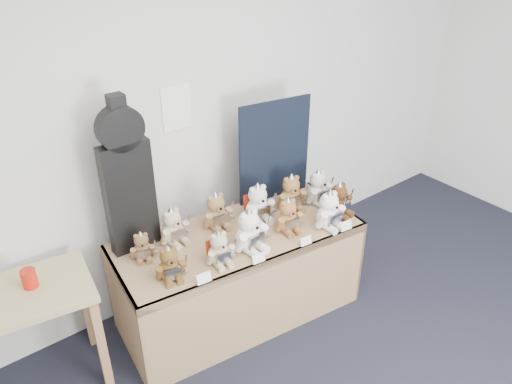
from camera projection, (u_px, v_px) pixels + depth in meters
room_shell at (177, 108)px, 3.23m from camera, size 6.00×6.00×6.00m
display_table at (244, 258)px, 3.32m from camera, size 1.71×0.88×0.68m
side_table at (12, 314)px, 2.75m from camera, size 0.95×0.62×0.74m
guitar_case at (127, 178)px, 2.94m from camera, size 0.31×0.09×1.00m
navy_board at (275, 151)px, 3.55m from camera, size 0.56×0.11×0.75m
red_cup at (29, 279)px, 2.74m from camera, size 0.08×0.08×0.11m
teddy_front_far_left at (170, 265)px, 2.86m from camera, size 0.20×0.18×0.24m
teddy_front_left at (219, 249)px, 2.99m from camera, size 0.20×0.18×0.25m
teddy_front_centre at (250, 232)px, 3.10m from camera, size 0.26×0.22×0.32m
teddy_front_right at (288, 217)px, 3.29m from camera, size 0.22×0.19×0.27m
teddy_front_far_right at (329, 211)px, 3.32m from camera, size 0.24×0.19×0.30m
teddy_front_end at (339, 201)px, 3.46m from camera, size 0.23×0.19×0.27m
teddy_back_left at (173, 227)px, 3.17m from camera, size 0.23×0.19×0.27m
teddy_back_centre_left at (217, 212)px, 3.32m from camera, size 0.23×0.19×0.28m
teddy_back_centre_right at (258, 204)px, 3.40m from camera, size 0.25×0.22×0.30m
teddy_back_right at (291, 194)px, 3.53m from camera, size 0.23×0.22×0.29m
teddy_back_end at (318, 189)px, 3.60m from camera, size 0.23×0.19×0.28m
teddy_back_far_left at (142, 247)px, 3.03m from camera, size 0.17×0.16×0.21m
entry_card_a at (204, 278)px, 2.86m from camera, size 0.09×0.03×0.06m
entry_card_b at (259, 258)px, 3.02m from camera, size 0.09×0.03×0.06m
entry_card_c at (306, 241)px, 3.18m from camera, size 0.08×0.03×0.06m
entry_card_d at (346, 226)px, 3.32m from camera, size 0.09×0.03×0.06m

